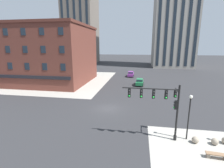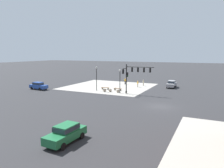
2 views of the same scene
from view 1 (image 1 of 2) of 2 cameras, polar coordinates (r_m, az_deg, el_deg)
ground_plane at (r=26.95m, az=-1.36°, el=-8.36°), size 320.00×320.00×0.00m
sidewalk_far_corner at (r=52.00m, az=-19.10°, el=1.42°), size 32.00×32.00×0.02m
traffic_signal_main at (r=18.16m, az=17.01°, el=-5.86°), size 5.85×2.09×6.03m
bollard_sphere_curb_a at (r=20.05m, az=26.53°, el=-16.67°), size 0.69×0.69×0.69m
bollard_sphere_curb_b at (r=20.67m, az=31.66°, el=-16.36°), size 0.69×0.69×0.69m
bench_near_signal at (r=18.60m, az=32.11°, el=-19.88°), size 1.84×0.64×0.49m
street_lamp_corner_near at (r=19.25m, az=24.85°, el=-8.60°), size 0.36×0.36×4.93m
car_main_northbound_near at (r=42.61m, az=9.40°, el=0.79°), size 2.02×4.47×1.68m
car_main_southbound_near at (r=54.18m, az=6.40°, el=3.49°), size 1.94×4.43×1.68m
storefront_block_near_corner at (r=48.76m, az=-20.50°, el=9.51°), size 21.27×19.69×15.00m
residential_tower_skyline_left at (r=101.04m, az=-10.68°, el=22.13°), size 16.60×18.69×52.27m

